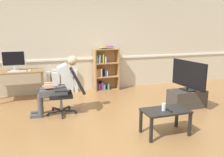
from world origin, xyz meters
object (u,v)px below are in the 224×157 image
(imac_monitor, at_px, (14,59))
(bookshelf, at_px, (105,70))
(computer_mouse, at_px, (30,70))
(spare_remote, at_px, (170,110))
(computer_desk, at_px, (16,76))
(radiator, at_px, (63,82))
(drinking_glass, at_px, (164,107))
(person_seated, at_px, (59,84))
(keyboard, at_px, (17,71))
(coffee_table, at_px, (165,113))
(tv_screen, at_px, (188,75))
(tv_stand, at_px, (187,98))
(office_chair, at_px, (68,89))

(imac_monitor, xyz_separation_m, bookshelf, (2.36, 0.22, -0.44))
(computer_mouse, xyz_separation_m, spare_remote, (2.21, -2.70, -0.33))
(computer_desk, bearing_deg, radiator, 18.73)
(computer_mouse, distance_m, drinking_glass, 3.41)
(bookshelf, height_order, person_seated, bookshelf)
(keyboard, relative_size, computer_mouse, 4.04)
(imac_monitor, relative_size, bookshelf, 0.42)
(drinking_glass, bearing_deg, coffee_table, 23.54)
(tv_screen, bearing_deg, tv_stand, 90.00)
(radiator, bearing_deg, tv_stand, -39.17)
(drinking_glass, bearing_deg, computer_mouse, 128.54)
(computer_desk, height_order, keyboard, keyboard)
(computer_desk, distance_m, imac_monitor, 0.40)
(imac_monitor, relative_size, tv_stand, 0.67)
(tv_stand, xyz_separation_m, coffee_table, (-1.21, -1.06, 0.18))
(keyboard, distance_m, office_chair, 1.54)
(coffee_table, bearing_deg, office_chair, 132.66)
(office_chair, distance_m, drinking_glass, 2.05)
(coffee_table, relative_size, spare_remote, 5.18)
(person_seated, height_order, tv_stand, person_seated)
(keyboard, distance_m, bookshelf, 2.34)
(office_chair, relative_size, person_seated, 0.79)
(radiator, distance_m, drinking_glass, 3.43)
(computer_mouse, relative_size, radiator, 0.12)
(spare_remote, bearing_deg, computer_mouse, 132.77)
(tv_screen, xyz_separation_m, coffee_table, (-1.21, -1.07, -0.37))
(computer_desk, height_order, drinking_glass, computer_desk)
(computer_mouse, distance_m, coffee_table, 3.44)
(keyboard, relative_size, spare_remote, 2.69)
(office_chair, height_order, spare_remote, office_chair)
(office_chair, bearing_deg, drinking_glass, 45.03)
(bookshelf, distance_m, drinking_glass, 3.08)
(tv_stand, relative_size, tv_screen, 0.79)
(person_seated, bearing_deg, keyboard, -137.62)
(keyboard, xyz_separation_m, radiator, (1.10, 0.53, -0.45))
(computer_desk, xyz_separation_m, radiator, (1.15, 0.39, -0.33))
(radiator, distance_m, tv_stand, 3.30)
(person_seated, relative_size, tv_stand, 1.51)
(office_chair, xyz_separation_m, person_seated, (-0.19, 0.01, 0.13))
(tv_stand, bearing_deg, coffee_table, -138.58)
(radiator, bearing_deg, keyboard, -154.35)
(tv_screen, bearing_deg, bookshelf, 29.02)
(bookshelf, relative_size, coffee_table, 1.64)
(computer_desk, relative_size, computer_mouse, 13.01)
(computer_mouse, xyz_separation_m, coffee_table, (2.17, -2.64, -0.40))
(drinking_glass, bearing_deg, radiator, 112.26)
(computer_mouse, relative_size, drinking_glass, 0.79)
(imac_monitor, distance_m, tv_stand, 4.21)
(imac_monitor, relative_size, person_seated, 0.44)
(radiator, xyz_separation_m, drinking_glass, (1.30, -3.17, 0.19))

